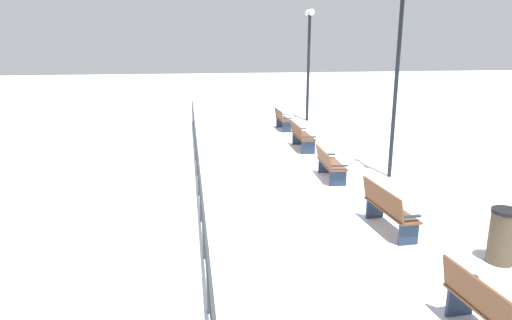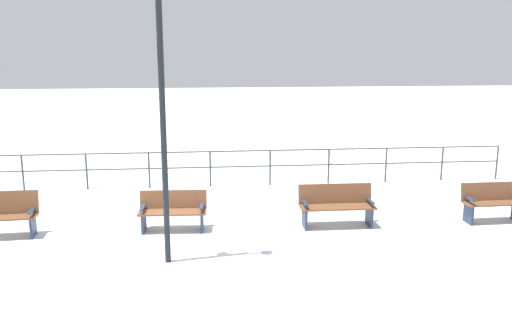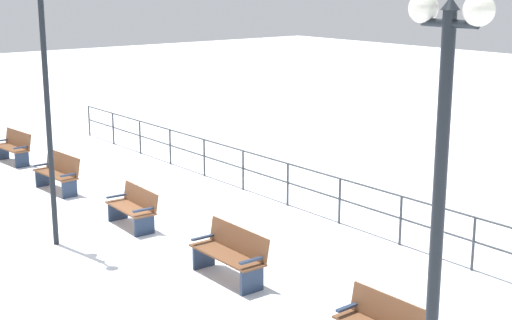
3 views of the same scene
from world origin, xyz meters
The scene contains 8 objects.
ground_plane centered at (0.00, 0.00, 0.00)m, with size 80.00×80.00×0.00m, color white.
bench_nearest centered at (-0.21, -7.16, 0.48)m, with size 0.62×1.51×0.91m.
bench_second centered at (0.03, -3.58, 0.49)m, with size 0.60×1.61×0.94m.
bench_third centered at (-0.07, 0.00, 0.43)m, with size 0.61×1.47×0.83m.
bench_fourth centered at (0.01, 3.58, 0.48)m, with size 0.58×1.65×0.91m.
lamppost_middle centered at (1.68, 0.00, 3.46)m, with size 0.25×1.08×5.11m.
lamppost_far centered at (1.68, 9.23, 3.39)m, with size 0.28×0.89×5.00m.
waterfront_railing centered at (-3.64, 0.00, 0.68)m, with size 0.05×18.79×1.02m.
Camera 3 is at (7.30, 13.54, 5.11)m, focal length 52.75 mm.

